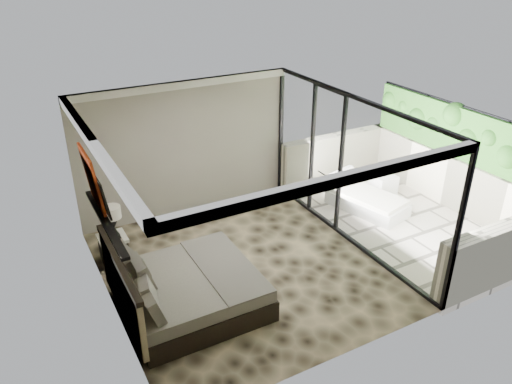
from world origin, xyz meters
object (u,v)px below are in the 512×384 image
bed (185,290)px  ottoman (383,185)px  nightstand (114,250)px  table_lamp (112,217)px  lounger (365,200)px

bed → ottoman: bed is taller
nightstand → table_lamp: table_lamp is taller
table_lamp → lounger: table_lamp is taller
nightstand → ottoman: (6.01, -0.25, 0.01)m
nightstand → ottoman: ottoman is taller
lounger → ottoman: bearing=8.7°
table_lamp → lounger: bearing=-6.5°
table_lamp → ottoman: (5.95, -0.27, -0.64)m
bed → lounger: 4.76m
ottoman → lounger: (-0.77, -0.32, -0.04)m
nightstand → ottoman: bearing=-17.9°
nightstand → table_lamp: 0.65m
bed → nightstand: size_ratio=4.39×
bed → ottoman: bearing=16.2°
ottoman → table_lamp: bearing=177.4°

